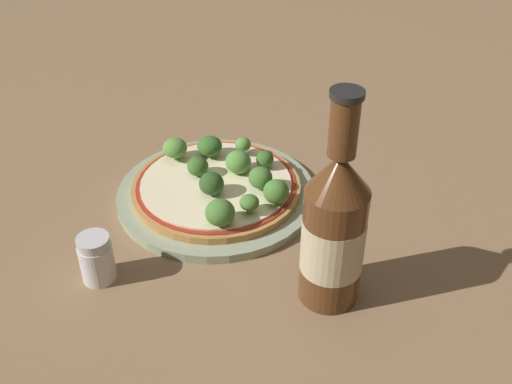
{
  "coord_description": "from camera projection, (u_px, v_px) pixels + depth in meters",
  "views": [
    {
      "loc": [
        0.32,
        -0.56,
        0.48
      ],
      "look_at": [
        0.08,
        -0.03,
        0.06
      ],
      "focal_mm": 42.0,
      "sensor_mm": 36.0,
      "label": 1
    }
  ],
  "objects": [
    {
      "name": "plate",
      "position": [
        217.0,
        194.0,
        0.81
      ],
      "size": [
        0.27,
        0.27,
        0.01
      ],
      "color": "#93A384",
      "rests_on": "ground_plane"
    },
    {
      "name": "broccoli_floret_9",
      "position": [
        275.0,
        193.0,
        0.74
      ],
      "size": [
        0.03,
        0.03,
        0.03
      ],
      "color": "#6B8E51",
      "rests_on": "pizza"
    },
    {
      "name": "broccoli_floret_3",
      "position": [
        249.0,
        203.0,
        0.73
      ],
      "size": [
        0.02,
        0.02,
        0.03
      ],
      "color": "#6B8E51",
      "rests_on": "pizza"
    },
    {
      "name": "broccoli_floret_0",
      "position": [
        198.0,
        166.0,
        0.8
      ],
      "size": [
        0.03,
        0.03,
        0.03
      ],
      "color": "#6B8E51",
      "rests_on": "pizza"
    },
    {
      "name": "pizza",
      "position": [
        216.0,
        186.0,
        0.8
      ],
      "size": [
        0.23,
        0.23,
        0.01
      ],
      "color": "#B77F42",
      "rests_on": "plate"
    },
    {
      "name": "broccoli_floret_2",
      "position": [
        210.0,
        146.0,
        0.83
      ],
      "size": [
        0.03,
        0.03,
        0.03
      ],
      "color": "#6B8E51",
      "rests_on": "pizza"
    },
    {
      "name": "beer_bottle",
      "position": [
        334.0,
        229.0,
        0.61
      ],
      "size": [
        0.07,
        0.07,
        0.25
      ],
      "color": "#563319",
      "rests_on": "ground_plane"
    },
    {
      "name": "broccoli_floret_7",
      "position": [
        175.0,
        148.0,
        0.83
      ],
      "size": [
        0.03,
        0.03,
        0.03
      ],
      "color": "#6B8E51",
      "rests_on": "pizza"
    },
    {
      "name": "broccoli_floret_1",
      "position": [
        211.0,
        184.0,
        0.76
      ],
      "size": [
        0.03,
        0.03,
        0.03
      ],
      "color": "#6B8E51",
      "rests_on": "pizza"
    },
    {
      "name": "broccoli_floret_8",
      "position": [
        238.0,
        162.0,
        0.8
      ],
      "size": [
        0.03,
        0.03,
        0.03
      ],
      "color": "#6B8E51",
      "rests_on": "pizza"
    },
    {
      "name": "broccoli_floret_5",
      "position": [
        220.0,
        213.0,
        0.71
      ],
      "size": [
        0.04,
        0.04,
        0.03
      ],
      "color": "#6B8E51",
      "rests_on": "pizza"
    },
    {
      "name": "broccoli_floret_4",
      "position": [
        260.0,
        178.0,
        0.77
      ],
      "size": [
        0.03,
        0.03,
        0.03
      ],
      "color": "#6B8E51",
      "rests_on": "pizza"
    },
    {
      "name": "pepper_shaker",
      "position": [
        97.0,
        259.0,
        0.67
      ],
      "size": [
        0.04,
        0.04,
        0.06
      ],
      "color": "silver",
      "rests_on": "ground_plane"
    },
    {
      "name": "ground_plane",
      "position": [
        210.0,
        200.0,
        0.8
      ],
      "size": [
        3.0,
        3.0,
        0.0
      ],
      "primitive_type": "plane",
      "color": "#846647"
    },
    {
      "name": "broccoli_floret_6",
      "position": [
        243.0,
        145.0,
        0.84
      ],
      "size": [
        0.02,
        0.02,
        0.03
      ],
      "color": "#6B8E51",
      "rests_on": "pizza"
    },
    {
      "name": "broccoli_floret_10",
      "position": [
        265.0,
        159.0,
        0.81
      ],
      "size": [
        0.02,
        0.02,
        0.03
      ],
      "color": "#6B8E51",
      "rests_on": "pizza"
    }
  ]
}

